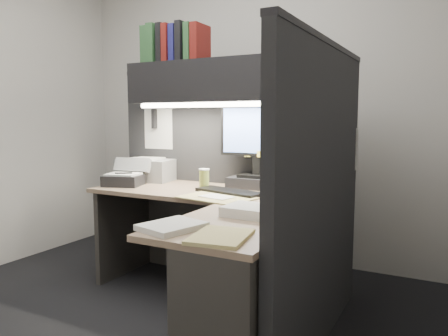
{
  "coord_description": "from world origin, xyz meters",
  "views": [
    {
      "loc": [
        1.59,
        -2.07,
        1.24
      ],
      "look_at": [
        0.23,
        0.51,
        0.9
      ],
      "focal_mm": 35.0,
      "sensor_mm": 36.0,
      "label": 1
    }
  ],
  "objects_px": {
    "desk": "(213,260)",
    "overhead_shelf": "(227,81)",
    "notebook_stack": "(124,180)",
    "keyboard": "(229,192)",
    "printer": "(149,169)",
    "coffee_cup": "(204,179)",
    "telephone": "(290,187)",
    "monitor": "(257,155)"
  },
  "relations": [
    {
      "from": "keyboard",
      "to": "printer",
      "type": "relative_size",
      "value": 1.13
    },
    {
      "from": "overhead_shelf",
      "to": "notebook_stack",
      "type": "distance_m",
      "value": 1.07
    },
    {
      "from": "overhead_shelf",
      "to": "coffee_cup",
      "type": "xyz_separation_m",
      "value": [
        -0.12,
        -0.13,
        -0.7
      ]
    },
    {
      "from": "desk",
      "to": "telephone",
      "type": "bearing_deg",
      "value": 75.38
    },
    {
      "from": "coffee_cup",
      "to": "telephone",
      "type": "bearing_deg",
      "value": 10.32
    },
    {
      "from": "notebook_stack",
      "to": "desk",
      "type": "bearing_deg",
      "value": -23.9
    },
    {
      "from": "telephone",
      "to": "coffee_cup",
      "type": "bearing_deg",
      "value": -145.71
    },
    {
      "from": "coffee_cup",
      "to": "notebook_stack",
      "type": "height_order",
      "value": "coffee_cup"
    },
    {
      "from": "overhead_shelf",
      "to": "monitor",
      "type": "height_order",
      "value": "overhead_shelf"
    },
    {
      "from": "coffee_cup",
      "to": "printer",
      "type": "relative_size",
      "value": 0.31
    },
    {
      "from": "desk",
      "to": "notebook_stack",
      "type": "relative_size",
      "value": 6.33
    },
    {
      "from": "desk",
      "to": "overhead_shelf",
      "type": "height_order",
      "value": "overhead_shelf"
    },
    {
      "from": "overhead_shelf",
      "to": "keyboard",
      "type": "xyz_separation_m",
      "value": [
        0.14,
        -0.24,
        -0.76
      ]
    },
    {
      "from": "desk",
      "to": "notebook_stack",
      "type": "height_order",
      "value": "notebook_stack"
    },
    {
      "from": "overhead_shelf",
      "to": "monitor",
      "type": "bearing_deg",
      "value": 17.86
    },
    {
      "from": "keyboard",
      "to": "coffee_cup",
      "type": "xyz_separation_m",
      "value": [
        -0.26,
        0.11,
        0.05
      ]
    },
    {
      "from": "coffee_cup",
      "to": "printer",
      "type": "bearing_deg",
      "value": 164.45
    },
    {
      "from": "desk",
      "to": "coffee_cup",
      "type": "height_order",
      "value": "coffee_cup"
    },
    {
      "from": "notebook_stack",
      "to": "overhead_shelf",
      "type": "bearing_deg",
      "value": 22.15
    },
    {
      "from": "desk",
      "to": "printer",
      "type": "distance_m",
      "value": 1.37
    },
    {
      "from": "overhead_shelf",
      "to": "keyboard",
      "type": "distance_m",
      "value": 0.81
    },
    {
      "from": "monitor",
      "to": "printer",
      "type": "distance_m",
      "value": 0.97
    },
    {
      "from": "monitor",
      "to": "coffee_cup",
      "type": "distance_m",
      "value": 0.42
    },
    {
      "from": "desk",
      "to": "overhead_shelf",
      "type": "relative_size",
      "value": 1.1
    },
    {
      "from": "telephone",
      "to": "overhead_shelf",
      "type": "bearing_deg",
      "value": -158.19
    },
    {
      "from": "printer",
      "to": "keyboard",
      "type": "bearing_deg",
      "value": -26.25
    },
    {
      "from": "notebook_stack",
      "to": "telephone",
      "type": "bearing_deg",
      "value": 12.83
    },
    {
      "from": "monitor",
      "to": "printer",
      "type": "xyz_separation_m",
      "value": [
        -0.96,
        -0.02,
        -0.15
      ]
    },
    {
      "from": "printer",
      "to": "telephone",
      "type": "bearing_deg",
      "value": -11.54
    },
    {
      "from": "coffee_cup",
      "to": "overhead_shelf",
      "type": "bearing_deg",
      "value": 47.14
    },
    {
      "from": "keyboard",
      "to": "coffee_cup",
      "type": "height_order",
      "value": "coffee_cup"
    },
    {
      "from": "monitor",
      "to": "notebook_stack",
      "type": "bearing_deg",
      "value": -161.03
    },
    {
      "from": "coffee_cup",
      "to": "keyboard",
      "type": "bearing_deg",
      "value": -22.6
    },
    {
      "from": "monitor",
      "to": "telephone",
      "type": "distance_m",
      "value": 0.36
    },
    {
      "from": "desk",
      "to": "telephone",
      "type": "distance_m",
      "value": 0.83
    },
    {
      "from": "telephone",
      "to": "coffee_cup",
      "type": "relative_size",
      "value": 1.53
    },
    {
      "from": "monitor",
      "to": "coffee_cup",
      "type": "bearing_deg",
      "value": -151.26
    },
    {
      "from": "overhead_shelf",
      "to": "keyboard",
      "type": "bearing_deg",
      "value": -59.69
    },
    {
      "from": "notebook_stack",
      "to": "printer",
      "type": "bearing_deg",
      "value": 94.1
    },
    {
      "from": "overhead_shelf",
      "to": "printer",
      "type": "bearing_deg",
      "value": 176.52
    },
    {
      "from": "telephone",
      "to": "printer",
      "type": "bearing_deg",
      "value": -158.98
    },
    {
      "from": "monitor",
      "to": "printer",
      "type": "height_order",
      "value": "monitor"
    }
  ]
}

